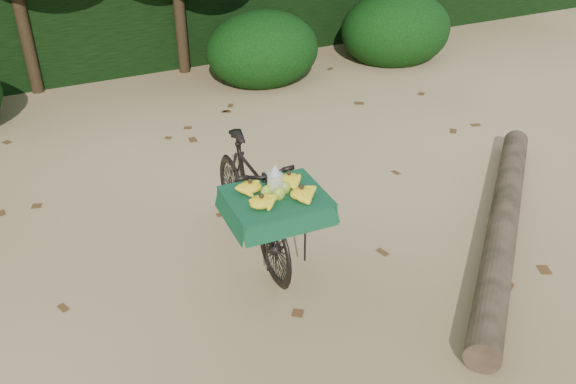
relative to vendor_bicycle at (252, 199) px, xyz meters
name	(u,v)px	position (x,y,z in m)	size (l,w,h in m)	color
ground	(303,247)	(0.44, -0.19, -0.57)	(80.00, 80.00, 0.00)	tan
vendor_bicycle	(252,199)	(0.00, 0.00, 0.00)	(0.82, 1.87, 1.11)	black
fallen_log	(503,222)	(2.32, -0.85, -0.42)	(0.28, 0.28, 3.89)	brown
hedge_backdrop	(133,6)	(0.44, 6.11, 0.33)	(26.00, 1.80, 1.80)	black
bush_clumps	(202,62)	(0.94, 4.11, -0.12)	(8.80, 1.70, 0.90)	black
leaf_litter	(275,214)	(0.44, 0.46, -0.56)	(7.00, 7.30, 0.01)	#4F3115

